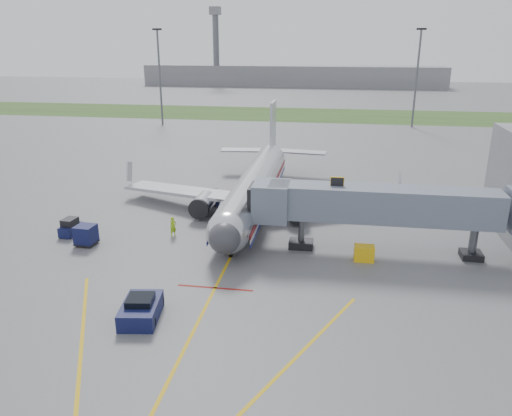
# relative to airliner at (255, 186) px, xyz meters

# --- Properties ---
(ground) EXTENTS (400.00, 400.00, 0.00)m
(ground) POSITION_rel_airliner_xyz_m (-0.00, -15.25, -2.65)
(ground) COLOR #565659
(ground) RESTS_ON ground
(grass_strip) EXTENTS (300.00, 25.00, 0.01)m
(grass_strip) POSITION_rel_airliner_xyz_m (-0.00, 74.75, -2.64)
(grass_strip) COLOR #2D4C1E
(grass_strip) RESTS_ON ground
(apron_markings) EXTENTS (21.52, 50.00, 0.01)m
(apron_markings) POSITION_rel_airliner_xyz_m (-0.00, -22.65, -2.64)
(apron_markings) COLOR gold
(apron_markings) RESTS_ON ground
(airliner) EXTENTS (32.10, 35.67, 10.25)m
(airliner) POSITION_rel_airliner_xyz_m (0.00, 0.00, 0.00)
(airliner) COLOR silver
(airliner) RESTS_ON ground
(jet_bridge) EXTENTS (25.30, 4.00, 6.90)m
(jet_bridge) POSITION_rel_airliner_xyz_m (12.86, -10.25, 1.82)
(jet_bridge) COLOR slate
(jet_bridge) RESTS_ON ground
(light_mast_left) EXTENTS (2.00, 0.44, 20.40)m
(light_mast_left) POSITION_rel_airliner_xyz_m (-30.00, 54.75, 8.13)
(light_mast_left) COLOR #595B60
(light_mast_left) RESTS_ON ground
(light_mast_right) EXTENTS (2.00, 0.44, 20.40)m
(light_mast_right) POSITION_rel_airliner_xyz_m (25.00, 59.75, 8.13)
(light_mast_right) COLOR #595B60
(light_mast_right) RESTS_ON ground
(distant_terminal) EXTENTS (120.00, 14.00, 8.00)m
(distant_terminal) POSITION_rel_airliner_xyz_m (-10.00, 154.75, 1.35)
(distant_terminal) COLOR slate
(distant_terminal) RESTS_ON ground
(control_tower) EXTENTS (4.00, 4.00, 30.00)m
(control_tower) POSITION_rel_airliner_xyz_m (-40.00, 149.75, 14.68)
(control_tower) COLOR #595B60
(control_tower) RESTS_ON ground
(pushback_tug) EXTENTS (2.97, 4.27, 1.65)m
(pushback_tug) POSITION_rel_airliner_xyz_m (-4.00, -24.37, -1.95)
(pushback_tug) COLOR #0C1434
(pushback_tug) RESTS_ON ground
(baggage_tug) EXTENTS (1.47, 2.52, 1.69)m
(baggage_tug) POSITION_rel_airliner_xyz_m (-16.67, -10.69, -1.90)
(baggage_tug) COLOR #0C1434
(baggage_tug) RESTS_ON ground
(baggage_cart_a) EXTENTS (1.73, 1.73, 1.68)m
(baggage_cart_a) POSITION_rel_airliner_xyz_m (-3.00, -2.20, -1.79)
(baggage_cart_a) COLOR #0C1434
(baggage_cart_a) RESTS_ON ground
(baggage_cart_b) EXTENTS (1.87, 1.87, 1.77)m
(baggage_cart_b) POSITION_rel_airliner_xyz_m (-5.29, 0.54, -1.74)
(baggage_cart_b) COLOR #0C1434
(baggage_cart_b) RESTS_ON ground
(baggage_cart_c) EXTENTS (1.88, 1.88, 1.91)m
(baggage_cart_c) POSITION_rel_airliner_xyz_m (-13.94, -12.78, -1.67)
(baggage_cart_c) COLOR #0C1434
(baggage_cart_c) RESTS_ON ground
(belt_loader) EXTENTS (1.61, 4.60, 2.22)m
(belt_loader) POSITION_rel_airliner_xyz_m (-2.50, -7.14, -2.09)
(belt_loader) COLOR #0C1434
(belt_loader) RESTS_ON ground
(ground_power_cart) EXTENTS (1.72, 1.15, 1.37)m
(ground_power_cart) POSITION_rel_airliner_xyz_m (11.63, -12.25, -1.97)
(ground_power_cart) COLOR #EAB20D
(ground_power_cart) RESTS_ON ground
(ramp_worker) EXTENTS (0.82, 0.86, 1.98)m
(ramp_worker) POSITION_rel_airliner_xyz_m (-6.55, -9.43, -1.66)
(ramp_worker) COLOR #98CE18
(ramp_worker) RESTS_ON ground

